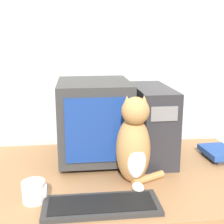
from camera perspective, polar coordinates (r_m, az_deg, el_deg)
name	(u,v)px	position (r m, az deg, el deg)	size (l,w,h in m)	color
wall_back	(110,54)	(1.92, -0.32, 10.57)	(7.00, 0.05, 2.50)	silver
crt_monitor	(94,120)	(1.66, -3.27, -1.40)	(0.37, 0.43, 0.42)	#333333
computer_tower	(152,122)	(1.71, 7.29, -1.90)	(0.18, 0.46, 0.39)	#28282D
keyboard	(101,205)	(1.27, -1.95, -16.68)	(0.46, 0.18, 0.02)	#2D2D2D
cat	(134,145)	(1.40, 4.04, -6.01)	(0.24, 0.23, 0.41)	#B7844C
book_stack	(219,153)	(1.82, 18.91, -7.12)	(0.16, 0.22, 0.05)	#383333
pen	(68,199)	(1.33, -8.06, -15.49)	(0.12, 0.08, 0.01)	black
mug	(34,191)	(1.34, -14.00, -13.90)	(0.10, 0.10, 0.09)	white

